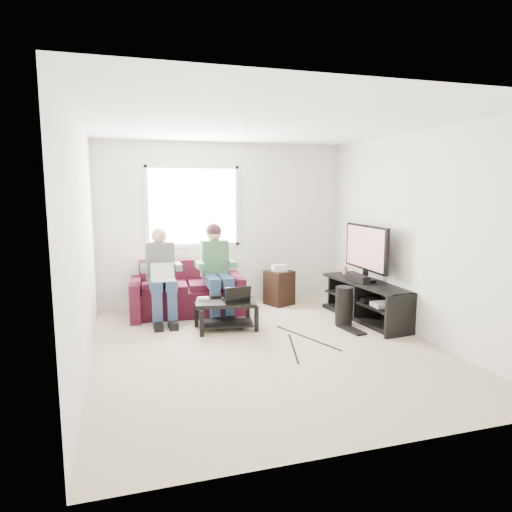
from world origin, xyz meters
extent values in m
plane|color=tan|center=(0.00, 0.00, 0.00)|extent=(4.50, 4.50, 0.00)
plane|color=white|center=(0.00, 0.00, 2.60)|extent=(4.50, 4.50, 0.00)
plane|color=silver|center=(0.00, 2.25, 1.30)|extent=(4.50, 0.00, 4.50)
plane|color=silver|center=(0.00, -2.25, 1.30)|extent=(4.50, 0.00, 4.50)
plane|color=silver|center=(-2.00, 0.00, 1.30)|extent=(0.00, 4.50, 4.50)
plane|color=silver|center=(2.00, 0.00, 1.30)|extent=(0.00, 4.50, 4.50)
cube|color=white|center=(-0.50, 2.24, 1.60)|extent=(1.40, 0.01, 1.20)
cube|color=silver|center=(-0.50, 2.23, 1.60)|extent=(1.48, 0.04, 1.28)
cube|color=#40101E|center=(-0.68, 1.77, 0.19)|extent=(1.42, 0.83, 0.39)
cube|color=#40101E|center=(-0.68, 2.09, 0.59)|extent=(1.38, 0.29, 0.40)
cube|color=#40101E|center=(-1.44, 1.77, 0.28)|extent=(0.21, 0.84, 0.56)
cube|color=#40101E|center=(0.08, 1.77, 0.28)|extent=(0.21, 0.84, 0.56)
cube|color=#40101E|center=(-1.03, 1.75, 0.44)|extent=(0.69, 0.66, 0.10)
cube|color=#40101E|center=(-0.34, 1.75, 0.44)|extent=(0.69, 0.66, 0.10)
cube|color=navy|center=(-1.18, 1.37, 0.56)|extent=(0.16, 0.45, 0.14)
cube|color=navy|center=(-0.98, 1.37, 0.56)|extent=(0.16, 0.45, 0.14)
cube|color=navy|center=(-1.18, 1.18, 0.24)|extent=(0.13, 0.13, 0.49)
cube|color=navy|center=(-0.98, 1.18, 0.24)|extent=(0.13, 0.13, 0.49)
cube|color=slate|center=(-1.08, 1.69, 0.84)|extent=(0.40, 0.22, 0.55)
sphere|color=tan|center=(-1.08, 1.71, 1.21)|extent=(0.22, 0.22, 0.22)
cube|color=navy|center=(-0.38, 1.37, 0.56)|extent=(0.16, 0.45, 0.14)
cube|color=navy|center=(-0.18, 1.37, 0.56)|extent=(0.16, 0.45, 0.14)
cube|color=navy|center=(-0.38, 1.18, 0.24)|extent=(0.13, 0.13, 0.49)
cube|color=navy|center=(-0.18, 1.18, 0.24)|extent=(0.13, 0.13, 0.49)
cube|color=#4C4E4E|center=(-0.28, 1.69, 0.84)|extent=(0.40, 0.22, 0.55)
sphere|color=tan|center=(-0.28, 1.71, 1.21)|extent=(0.22, 0.22, 0.22)
sphere|color=#351A20|center=(-0.28, 1.71, 1.25)|extent=(0.23, 0.23, 0.23)
cube|color=black|center=(-0.30, 0.84, 0.37)|extent=(0.87, 0.63, 0.05)
cube|color=black|center=(-0.30, 0.84, 0.09)|extent=(0.78, 0.53, 0.02)
cube|color=black|center=(-0.67, 0.63, 0.17)|extent=(0.05, 0.05, 0.35)
cube|color=black|center=(0.06, 0.63, 0.17)|extent=(0.05, 0.05, 0.35)
cube|color=black|center=(-0.67, 1.06, 0.17)|extent=(0.05, 0.05, 0.35)
cube|color=black|center=(0.06, 1.06, 0.17)|extent=(0.05, 0.05, 0.35)
cube|color=silver|center=(-0.58, 0.96, 0.42)|extent=(0.15, 0.10, 0.04)
cube|color=black|center=(-0.40, 1.02, 0.42)|extent=(0.15, 0.10, 0.04)
cube|color=gray|center=(0.00, 0.99, 0.42)|extent=(0.15, 0.10, 0.04)
cube|color=black|center=(1.77, 0.71, 0.54)|extent=(0.69, 1.71, 0.04)
cube|color=black|center=(1.77, 0.71, 0.28)|extent=(0.64, 1.65, 0.03)
cube|color=black|center=(1.77, 0.71, 0.03)|extent=(0.69, 1.71, 0.06)
cube|color=black|center=(1.77, -0.10, 0.28)|extent=(0.50, 0.10, 0.56)
cube|color=black|center=(1.77, 1.53, 0.28)|extent=(0.50, 0.10, 0.56)
cube|color=black|center=(1.77, 0.81, 0.58)|extent=(0.12, 0.40, 0.04)
cube|color=black|center=(1.77, 0.81, 0.66)|extent=(0.06, 0.06, 0.12)
cube|color=black|center=(1.77, 0.81, 1.04)|extent=(0.05, 1.10, 0.65)
cube|color=#CC3066|center=(1.74, 0.81, 1.04)|extent=(0.01, 1.01, 0.58)
cube|color=black|center=(1.65, 0.81, 0.61)|extent=(0.12, 0.50, 0.10)
cylinder|color=#A87B48|center=(1.72, 1.34, 0.62)|extent=(0.08, 0.08, 0.12)
cube|color=silver|center=(1.77, 0.31, 0.32)|extent=(0.30, 0.22, 0.06)
cube|color=gray|center=(1.77, 1.01, 0.33)|extent=(0.34, 0.26, 0.08)
cube|color=black|center=(1.77, 0.66, 0.33)|extent=(0.38, 0.30, 0.07)
cylinder|color=black|center=(1.31, 0.58, 0.27)|extent=(0.24, 0.24, 0.54)
cube|color=black|center=(1.29, 0.30, 0.01)|extent=(0.23, 0.49, 0.03)
cube|color=black|center=(0.83, 1.90, 0.28)|extent=(0.38, 0.38, 0.56)
cube|color=silver|center=(0.83, 1.90, 0.61)|extent=(0.22, 0.18, 0.10)
camera|label=1|loc=(-1.62, -4.96, 1.90)|focal=32.00mm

